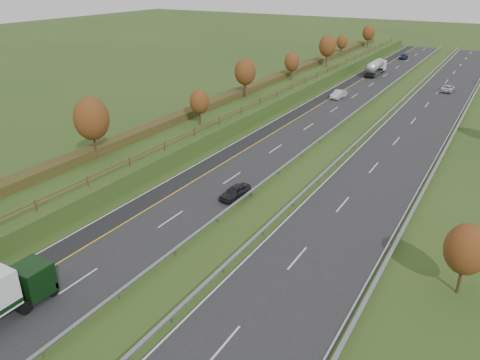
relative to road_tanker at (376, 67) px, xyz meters
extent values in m
plane|color=#2E491A|center=(9.18, -51.66, -1.86)|extent=(400.00, 400.00, 0.00)
cube|color=black|center=(1.18, -46.66, -1.84)|extent=(10.50, 200.00, 0.04)
cube|color=black|center=(17.68, -46.66, -1.84)|extent=(10.50, 200.00, 0.04)
cube|color=black|center=(-2.57, -46.66, -1.84)|extent=(3.00, 200.00, 0.04)
cube|color=silver|center=(-3.87, -46.66, -1.81)|extent=(0.15, 200.00, 0.01)
cube|color=gold|center=(-1.07, -46.66, -1.81)|extent=(0.15, 200.00, 0.01)
cube|color=silver|center=(6.23, -46.66, -1.81)|extent=(0.15, 200.00, 0.01)
cube|color=silver|center=(12.63, -46.66, -1.81)|extent=(0.15, 200.00, 0.01)
cube|color=silver|center=(22.73, -46.66, -1.81)|extent=(0.15, 200.00, 0.01)
cube|color=silver|center=(2.43, -95.66, -1.81)|extent=(0.15, 4.00, 0.01)
cube|color=silver|center=(16.43, -95.66, -1.81)|extent=(0.15, 4.00, 0.01)
cube|color=silver|center=(2.43, -83.66, -1.81)|extent=(0.15, 4.00, 0.01)
cube|color=silver|center=(16.43, -83.66, -1.81)|extent=(0.15, 4.00, 0.01)
cube|color=silver|center=(2.43, -71.66, -1.81)|extent=(0.15, 4.00, 0.01)
cube|color=silver|center=(16.43, -71.66, -1.81)|extent=(0.15, 4.00, 0.01)
cube|color=silver|center=(2.43, -59.66, -1.81)|extent=(0.15, 4.00, 0.01)
cube|color=silver|center=(16.43, -59.66, -1.81)|extent=(0.15, 4.00, 0.01)
cube|color=silver|center=(2.43, -47.66, -1.81)|extent=(0.15, 4.00, 0.01)
cube|color=silver|center=(16.43, -47.66, -1.81)|extent=(0.15, 4.00, 0.01)
cube|color=silver|center=(2.43, -35.66, -1.81)|extent=(0.15, 4.00, 0.01)
cube|color=silver|center=(16.43, -35.66, -1.81)|extent=(0.15, 4.00, 0.01)
cube|color=silver|center=(2.43, -23.66, -1.81)|extent=(0.15, 4.00, 0.01)
cube|color=silver|center=(16.43, -23.66, -1.81)|extent=(0.15, 4.00, 0.01)
cube|color=silver|center=(2.43, -11.66, -1.81)|extent=(0.15, 4.00, 0.01)
cube|color=silver|center=(16.43, -11.66, -1.81)|extent=(0.15, 4.00, 0.01)
cube|color=silver|center=(2.43, 0.34, -1.81)|extent=(0.15, 4.00, 0.01)
cube|color=silver|center=(16.43, 0.34, -1.81)|extent=(0.15, 4.00, 0.01)
cube|color=silver|center=(2.43, 12.34, -1.81)|extent=(0.15, 4.00, 0.01)
cube|color=silver|center=(16.43, 12.34, -1.81)|extent=(0.15, 4.00, 0.01)
cube|color=silver|center=(2.43, 24.34, -1.81)|extent=(0.15, 4.00, 0.01)
cube|color=silver|center=(16.43, 24.34, -1.81)|extent=(0.15, 4.00, 0.01)
cube|color=silver|center=(2.43, 36.34, -1.81)|extent=(0.15, 4.00, 0.01)
cube|color=silver|center=(16.43, 36.34, -1.81)|extent=(0.15, 4.00, 0.01)
cube|color=silver|center=(2.43, 48.34, -1.81)|extent=(0.15, 4.00, 0.01)
cube|color=silver|center=(16.43, 48.34, -1.81)|extent=(0.15, 4.00, 0.01)
cube|color=#2E491A|center=(-11.82, -46.66, -0.86)|extent=(12.00, 200.00, 2.00)
cube|color=#333415|center=(-13.82, -46.66, 0.69)|extent=(2.20, 180.00, 1.10)
cube|color=#422B19|center=(-7.32, -46.66, 0.69)|extent=(0.08, 184.00, 0.10)
cube|color=#422B19|center=(-7.32, -46.66, 1.09)|extent=(0.08, 184.00, 0.10)
cube|color=#422B19|center=(-7.32, -91.66, 0.74)|extent=(0.12, 0.12, 1.20)
cube|color=#422B19|center=(-7.32, -85.16, 0.74)|extent=(0.12, 0.12, 1.20)
cube|color=#422B19|center=(-7.32, -78.66, 0.74)|extent=(0.12, 0.12, 1.20)
cube|color=#422B19|center=(-7.32, -72.16, 0.74)|extent=(0.12, 0.12, 1.20)
cube|color=#422B19|center=(-7.32, -65.66, 0.74)|extent=(0.12, 0.12, 1.20)
cube|color=#422B19|center=(-7.32, -59.16, 0.74)|extent=(0.12, 0.12, 1.20)
cube|color=#422B19|center=(-7.32, -52.66, 0.74)|extent=(0.12, 0.12, 1.20)
cube|color=#422B19|center=(-7.32, -46.16, 0.74)|extent=(0.12, 0.12, 1.20)
cube|color=#422B19|center=(-7.32, -39.66, 0.74)|extent=(0.12, 0.12, 1.20)
cube|color=#422B19|center=(-7.32, -33.16, 0.74)|extent=(0.12, 0.12, 1.20)
cube|color=#422B19|center=(-7.32, -26.66, 0.74)|extent=(0.12, 0.12, 1.20)
cube|color=#422B19|center=(-7.32, -20.16, 0.74)|extent=(0.12, 0.12, 1.20)
cube|color=#422B19|center=(-7.32, -13.66, 0.74)|extent=(0.12, 0.12, 1.20)
cube|color=#422B19|center=(-7.32, -7.16, 0.74)|extent=(0.12, 0.12, 1.20)
cube|color=#422B19|center=(-7.32, -0.66, 0.74)|extent=(0.12, 0.12, 1.20)
cube|color=#422B19|center=(-7.32, 5.84, 0.74)|extent=(0.12, 0.12, 1.20)
cube|color=#422B19|center=(-7.32, 12.34, 0.74)|extent=(0.12, 0.12, 1.20)
cube|color=#422B19|center=(-7.32, 18.84, 0.74)|extent=(0.12, 0.12, 1.20)
cube|color=#422B19|center=(-7.32, 25.34, 0.74)|extent=(0.12, 0.12, 1.20)
cube|color=#422B19|center=(-7.32, 31.84, 0.74)|extent=(0.12, 0.12, 1.20)
cube|color=#422B19|center=(-7.32, 38.34, 0.74)|extent=(0.12, 0.12, 1.20)
cube|color=#422B19|center=(-7.32, 44.84, 0.74)|extent=(0.12, 0.12, 1.20)
cube|color=gray|center=(6.88, -46.66, -1.24)|extent=(0.32, 200.00, 0.18)
cube|color=gray|center=(6.88, -102.66, -1.58)|extent=(0.10, 0.14, 0.56)
cube|color=gray|center=(6.88, -95.66, -1.58)|extent=(0.10, 0.14, 0.56)
cube|color=gray|center=(6.88, -88.66, -1.58)|extent=(0.10, 0.14, 0.56)
cube|color=gray|center=(6.88, -81.66, -1.58)|extent=(0.10, 0.14, 0.56)
cube|color=gray|center=(6.88, -74.66, -1.58)|extent=(0.10, 0.14, 0.56)
cube|color=gray|center=(6.88, -67.66, -1.58)|extent=(0.10, 0.14, 0.56)
cube|color=gray|center=(6.88, -60.66, -1.58)|extent=(0.10, 0.14, 0.56)
cube|color=gray|center=(6.88, -53.66, -1.58)|extent=(0.10, 0.14, 0.56)
cube|color=gray|center=(6.88, -46.66, -1.58)|extent=(0.10, 0.14, 0.56)
cube|color=gray|center=(6.88, -39.66, -1.58)|extent=(0.10, 0.14, 0.56)
cube|color=gray|center=(6.88, -32.66, -1.58)|extent=(0.10, 0.14, 0.56)
cube|color=gray|center=(6.88, -25.66, -1.58)|extent=(0.10, 0.14, 0.56)
cube|color=gray|center=(6.88, -18.66, -1.58)|extent=(0.10, 0.14, 0.56)
cube|color=gray|center=(6.88, -11.66, -1.58)|extent=(0.10, 0.14, 0.56)
cube|color=gray|center=(6.88, -4.66, -1.58)|extent=(0.10, 0.14, 0.56)
cube|color=gray|center=(6.88, 2.34, -1.58)|extent=(0.10, 0.14, 0.56)
cube|color=gray|center=(6.88, 9.34, -1.58)|extent=(0.10, 0.14, 0.56)
cube|color=gray|center=(6.88, 16.34, -1.58)|extent=(0.10, 0.14, 0.56)
cube|color=gray|center=(6.88, 23.34, -1.58)|extent=(0.10, 0.14, 0.56)
cube|color=gray|center=(6.88, 30.34, -1.58)|extent=(0.10, 0.14, 0.56)
cube|color=gray|center=(6.88, 37.34, -1.58)|extent=(0.10, 0.14, 0.56)
cube|color=gray|center=(6.88, 44.34, -1.58)|extent=(0.10, 0.14, 0.56)
cube|color=gray|center=(6.88, 51.34, -1.58)|extent=(0.10, 0.14, 0.56)
cube|color=gray|center=(11.98, -46.66, -1.24)|extent=(0.32, 200.00, 0.18)
cube|color=gray|center=(11.98, -95.66, -1.58)|extent=(0.10, 0.14, 0.56)
cube|color=gray|center=(11.98, -88.66, -1.58)|extent=(0.10, 0.14, 0.56)
cube|color=gray|center=(11.98, -81.66, -1.58)|extent=(0.10, 0.14, 0.56)
cube|color=gray|center=(11.98, -74.66, -1.58)|extent=(0.10, 0.14, 0.56)
cube|color=gray|center=(11.98, -67.66, -1.58)|extent=(0.10, 0.14, 0.56)
cube|color=gray|center=(11.98, -60.66, -1.58)|extent=(0.10, 0.14, 0.56)
cube|color=gray|center=(11.98, -53.66, -1.58)|extent=(0.10, 0.14, 0.56)
cube|color=gray|center=(11.98, -46.66, -1.58)|extent=(0.10, 0.14, 0.56)
cube|color=gray|center=(11.98, -39.66, -1.58)|extent=(0.10, 0.14, 0.56)
cube|color=gray|center=(11.98, -32.66, -1.58)|extent=(0.10, 0.14, 0.56)
cube|color=gray|center=(11.98, -25.66, -1.58)|extent=(0.10, 0.14, 0.56)
cube|color=gray|center=(11.98, -18.66, -1.58)|extent=(0.10, 0.14, 0.56)
cube|color=gray|center=(11.98, -11.66, -1.58)|extent=(0.10, 0.14, 0.56)
cube|color=gray|center=(11.98, -4.66, -1.58)|extent=(0.10, 0.14, 0.56)
cube|color=gray|center=(11.98, 2.34, -1.58)|extent=(0.10, 0.14, 0.56)
cube|color=gray|center=(11.98, 9.34, -1.58)|extent=(0.10, 0.14, 0.56)
cube|color=gray|center=(11.98, 16.34, -1.58)|extent=(0.10, 0.14, 0.56)
cube|color=gray|center=(11.98, 23.34, -1.58)|extent=(0.10, 0.14, 0.56)
cube|color=gray|center=(11.98, 30.34, -1.58)|extent=(0.10, 0.14, 0.56)
cube|color=gray|center=(11.98, 37.34, -1.58)|extent=(0.10, 0.14, 0.56)
cube|color=gray|center=(11.98, 44.34, -1.58)|extent=(0.10, 0.14, 0.56)
cube|color=gray|center=(11.98, 51.34, -1.58)|extent=(0.10, 0.14, 0.56)
cube|color=gray|center=(23.48, -46.66, -1.24)|extent=(0.32, 200.00, 0.18)
cube|color=gray|center=(23.48, -88.66, -1.58)|extent=(0.10, 0.14, 0.56)
cube|color=gray|center=(23.48, -74.66, -1.58)|extent=(0.10, 0.14, 0.56)
cube|color=gray|center=(23.48, -60.66, -1.58)|extent=(0.10, 0.14, 0.56)
cube|color=gray|center=(23.48, -46.66, -1.58)|extent=(0.10, 0.14, 0.56)
cube|color=gray|center=(23.48, -32.66, -1.58)|extent=(0.10, 0.14, 0.56)
cube|color=gray|center=(23.48, -18.66, -1.58)|extent=(0.10, 0.14, 0.56)
cube|color=gray|center=(23.48, -4.66, -1.58)|extent=(0.10, 0.14, 0.56)
cylinder|color=#2D2116|center=(-12.82, -78.66, 1.71)|extent=(0.24, 0.24, 3.15)
ellipsoid|color=#572C13|center=(-12.82, -78.66, 5.18)|extent=(4.20, 4.20, 5.25)
cylinder|color=#2D2116|center=(-9.82, -60.66, 1.22)|extent=(0.24, 0.24, 2.16)
ellipsoid|color=#572C13|center=(-9.82, -60.66, 3.59)|extent=(2.88, 2.88, 3.60)
cylinder|color=#2D2116|center=(-12.32, -42.66, 1.58)|extent=(0.24, 0.24, 2.88)
ellipsoid|color=#572C13|center=(-12.32, -42.66, 4.75)|extent=(3.84, 3.84, 4.80)
cylinder|color=#2D2116|center=(-11.32, -24.66, 1.31)|extent=(0.24, 0.24, 2.34)
ellipsoid|color=#572C13|center=(-11.32, -24.66, 3.88)|extent=(3.12, 3.12, 3.90)
cylinder|color=#2D2116|center=(-10.32, -6.66, 1.67)|extent=(0.24, 0.24, 3.06)
ellipsoid|color=#572C13|center=(-10.32, -6.66, 5.03)|extent=(4.08, 4.08, 5.10)
cylinder|color=#2D2116|center=(-12.82, 11.34, 1.26)|extent=(0.24, 0.24, 2.25)
ellipsoid|color=#572C13|center=(-12.82, 11.34, 3.74)|extent=(3.00, 3.00, 3.75)
cylinder|color=#2D2116|center=(-10.82, 29.34, 1.49)|extent=(0.24, 0.24, 2.70)
ellipsoid|color=#572C13|center=(-10.82, 29.34, 4.46)|extent=(3.60, 3.60, 4.50)
cylinder|color=#2D2116|center=(29.18, -81.66, -0.62)|extent=(0.24, 0.24, 2.48)
ellipsoid|color=#572C13|center=(29.18, -81.66, 2.10)|extent=(3.30, 3.30, 4.12)
cube|color=black|center=(1.29, -98.79, -0.12)|extent=(2.50, 2.40, 2.50)
cube|color=gray|center=(1.29, -97.69, -0.92)|extent=(2.50, 0.30, 0.50)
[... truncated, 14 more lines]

